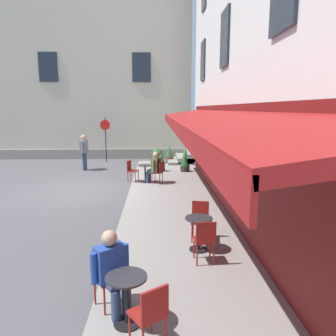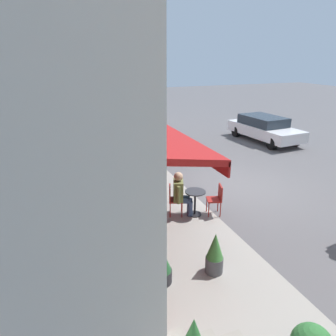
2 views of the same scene
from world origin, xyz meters
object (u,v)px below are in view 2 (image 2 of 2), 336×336
cafe_table_near_entrance (122,131)px  cafe_chair_red_by_window (94,119)px  cafe_chair_red_corner_left (217,197)px  cafe_table_mid_terrace (105,145)px  seated_patron_in_olive (181,193)px  cafe_chair_red_near_door (131,132)px  potted_plant_by_steps (161,264)px  cafe_table_streetside (195,199)px  seated_companion_in_blue (128,129)px  cafe_chair_red_kerbside (105,148)px  cafe_chair_red_corner_right (102,141)px  cafe_chair_red_under_awning (173,198)px  potted_plant_entrance_right (215,254)px  parked_car_white (264,128)px  cafe_chair_red_facing_street (78,118)px  cafe_chair_red_back_row (114,129)px

cafe_table_near_entrance → cafe_chair_red_by_window: bearing=-165.9°
cafe_chair_red_corner_left → cafe_table_mid_terrace: bearing=-163.9°
cafe_table_mid_terrace → seated_patron_in_olive: size_ratio=0.56×
cafe_chair_red_near_door → cafe_table_mid_terrace: (1.92, -1.71, -0.06)m
cafe_chair_red_near_door → potted_plant_by_steps: (10.99, -2.23, -0.12)m
cafe_table_mid_terrace → cafe_table_streetside: (6.71, 1.38, 0.00)m
cafe_table_streetside → seated_companion_in_blue: (-8.81, 0.21, 0.20)m
cafe_table_near_entrance → cafe_chair_red_corner_left: (9.34, 0.63, 0.06)m
cafe_chair_red_kerbside → cafe_chair_red_corner_left: (6.28, 2.10, 0.00)m
cafe_chair_red_corner_right → cafe_chair_red_under_awning: 7.17m
cafe_table_streetside → seated_companion_in_blue: seated_companion_in_blue is taller
cafe_table_streetside → potted_plant_entrance_right: size_ratio=0.79×
cafe_chair_red_under_awning → potted_plant_entrance_right: size_ratio=0.96×
seated_patron_in_olive → cafe_chair_red_corner_left: bearing=71.1°
cafe_chair_red_under_awning → cafe_table_streetside: bearing=68.9°
potted_plant_entrance_right → cafe_chair_red_by_window: bearing=-179.0°
cafe_chair_red_corner_right → potted_plant_entrance_right: (9.82, 0.70, -0.09)m
cafe_chair_red_corner_right → potted_plant_entrance_right: potted_plant_entrance_right is taller
cafe_chair_red_kerbside → parked_car_white: size_ratio=0.21×
cafe_chair_red_by_window → seated_companion_in_blue: size_ratio=0.71×
cafe_chair_red_corner_left → cafe_chair_red_under_awning: same height
potted_plant_entrance_right → cafe_table_mid_terrace: bearing=-175.9°
potted_plant_entrance_right → cafe_chair_red_under_awning: bearing=177.2°
cafe_table_streetside → cafe_chair_red_facing_street: (-13.78, -1.92, 0.06)m
seated_companion_in_blue → cafe_table_mid_terrace: bearing=-37.2°
cafe_chair_red_corner_right → cafe_chair_red_corner_left: bearing=15.1°
cafe_chair_red_under_awning → potted_plant_entrance_right: potted_plant_entrance_right is taller
cafe_chair_red_corner_right → parked_car_white: bearing=82.8°
cafe_chair_red_near_door → cafe_chair_red_corner_left: same height
cafe_table_streetside → seated_companion_in_blue: size_ratio=0.59×
cafe_chair_red_kerbside → seated_companion_in_blue: 3.21m
potted_plant_entrance_right → cafe_table_near_entrance: bearing=176.6°
cafe_chair_red_kerbside → cafe_chair_red_by_window: 6.88m
cafe_table_mid_terrace → seated_companion_in_blue: (-2.09, 1.59, 0.20)m
cafe_chair_red_under_awning → cafe_table_mid_terrace: bearing=-173.0°
cafe_chair_red_corner_left → cafe_chair_red_facing_street: same height
cafe_table_mid_terrace → cafe_table_streetside: bearing=11.7°
cafe_table_mid_terrace → potted_plant_by_steps: size_ratio=0.86×
cafe_table_mid_terrace → cafe_chair_red_under_awning: (6.49, 0.80, 0.06)m
cafe_chair_red_kerbside → potted_plant_by_steps: size_ratio=1.04×
cafe_chair_red_near_door → cafe_chair_red_by_window: size_ratio=1.00×
cafe_chair_red_near_door → seated_patron_in_olive: size_ratio=0.68×
cafe_chair_red_facing_street → seated_patron_in_olive: 13.71m
cafe_chair_red_near_door → cafe_chair_red_back_row: same height
cafe_table_near_entrance → potted_plant_by_steps: (11.51, -1.87, -0.06)m
cafe_table_streetside → cafe_chair_red_by_window: cafe_chair_red_by_window is taller
cafe_chair_red_facing_street → seated_companion_in_blue: size_ratio=0.71×
cafe_chair_red_back_row → cafe_table_mid_terrace: 3.13m
cafe_table_mid_terrace → cafe_table_streetside: same height
cafe_chair_red_facing_street → potted_plant_by_steps: (16.13, 0.03, -0.12)m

